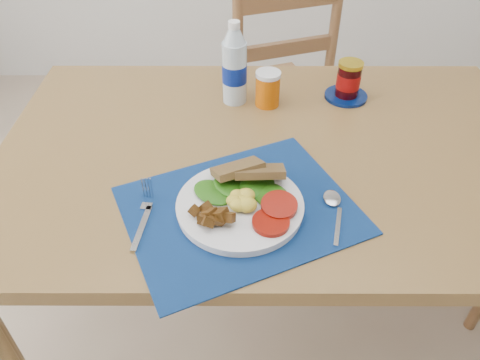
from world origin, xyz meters
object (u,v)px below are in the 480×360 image
Objects in this scene: chair_far at (273,71)px; water_bottle at (234,68)px; breakfast_plate at (237,204)px; jam_on_saucer at (348,82)px; juice_glass at (268,89)px.

water_bottle is at bearing 54.68° from chair_far.
water_bottle reaches higher than breakfast_plate.
water_bottle is at bearing -176.82° from jam_on_saucer.
chair_far is 4.25× the size of breakfast_plate.
juice_glass is at bearing -170.63° from jam_on_saucer.
breakfast_plate is 0.46m from juice_glass.
water_bottle reaches higher than jam_on_saucer.
chair_far is at bearing 110.94° from jam_on_saucer.
water_bottle is 1.90× the size of jam_on_saucer.
jam_on_saucer reaches higher than juice_glass.
jam_on_saucer is (0.24, 0.04, 0.00)m from juice_glass.
breakfast_plate is at bearing 62.92° from chair_far.
chair_far reaches higher than jam_on_saucer.
breakfast_plate is at bearing -100.53° from juice_glass.
chair_far reaches higher than breakfast_plate.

